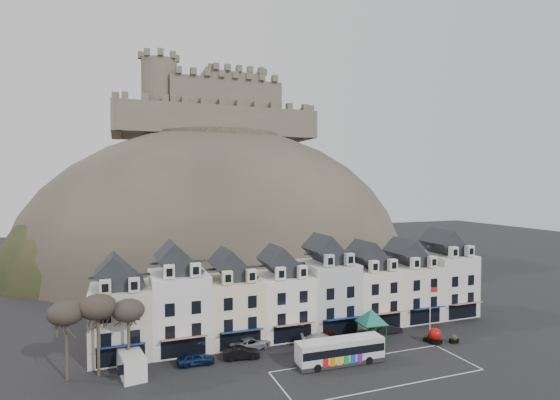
{
  "coord_description": "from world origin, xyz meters",
  "views": [
    {
      "loc": [
        -23.95,
        -38.36,
        20.22
      ],
      "look_at": [
        -0.62,
        24.0,
        17.66
      ],
      "focal_mm": 28.0,
      "sensor_mm": 36.0,
      "label": 1
    }
  ],
  "objects_px": {
    "bus_shelter": "(371,316)",
    "car_white": "(323,341)",
    "car_charcoal": "(388,329)",
    "bus": "(340,350)",
    "car_maroon": "(326,337)",
    "car_navy": "(196,359)",
    "car_silver": "(250,343)",
    "car_black": "(241,353)",
    "flagpole": "(431,309)",
    "white_van": "(131,364)",
    "red_buoy": "(435,336)"
  },
  "relations": [
    {
      "from": "car_white",
      "to": "bus",
      "type": "bearing_deg",
      "value": -168.89
    },
    {
      "from": "car_navy",
      "to": "car_black",
      "type": "relative_size",
      "value": 0.99
    },
    {
      "from": "car_silver",
      "to": "car_charcoal",
      "type": "height_order",
      "value": "car_silver"
    },
    {
      "from": "car_black",
      "to": "car_white",
      "type": "bearing_deg",
      "value": -80.74
    },
    {
      "from": "bus",
      "to": "car_navy",
      "type": "height_order",
      "value": "bus"
    },
    {
      "from": "bus_shelter",
      "to": "red_buoy",
      "type": "distance_m",
      "value": 8.21
    },
    {
      "from": "bus",
      "to": "car_silver",
      "type": "relative_size",
      "value": 1.98
    },
    {
      "from": "flagpole",
      "to": "car_maroon",
      "type": "bearing_deg",
      "value": 160.84
    },
    {
      "from": "car_navy",
      "to": "car_maroon",
      "type": "xyz_separation_m",
      "value": [
        16.8,
        1.29,
        -0.08
      ]
    },
    {
      "from": "white_van",
      "to": "car_navy",
      "type": "bearing_deg",
      "value": -6.94
    },
    {
      "from": "red_buoy",
      "to": "white_van",
      "type": "distance_m",
      "value": 36.37
    },
    {
      "from": "bus",
      "to": "white_van",
      "type": "relative_size",
      "value": 1.86
    },
    {
      "from": "red_buoy",
      "to": "flagpole",
      "type": "distance_m",
      "value": 3.21
    },
    {
      "from": "red_buoy",
      "to": "car_charcoal",
      "type": "relative_size",
      "value": 0.51
    },
    {
      "from": "red_buoy",
      "to": "white_van",
      "type": "xyz_separation_m",
      "value": [
        -36.17,
        3.88,
        0.18
      ]
    },
    {
      "from": "car_charcoal",
      "to": "car_silver",
      "type": "bearing_deg",
      "value": 87.55
    },
    {
      "from": "car_white",
      "to": "car_maroon",
      "type": "distance_m",
      "value": 1.9
    },
    {
      "from": "red_buoy",
      "to": "car_black",
      "type": "bearing_deg",
      "value": 170.89
    },
    {
      "from": "car_white",
      "to": "car_black",
      "type": "bearing_deg",
      "value": 105.77
    },
    {
      "from": "car_navy",
      "to": "white_van",
      "type": "bearing_deg",
      "value": 92.98
    },
    {
      "from": "car_navy",
      "to": "car_white",
      "type": "bearing_deg",
      "value": -89.12
    },
    {
      "from": "car_silver",
      "to": "car_charcoal",
      "type": "xyz_separation_m",
      "value": [
        18.95,
        -1.15,
        -0.09
      ]
    },
    {
      "from": "bus",
      "to": "white_van",
      "type": "xyz_separation_m",
      "value": [
        -21.95,
        5.25,
        -0.39
      ]
    },
    {
      "from": "car_navy",
      "to": "car_charcoal",
      "type": "bearing_deg",
      "value": -85.9
    },
    {
      "from": "flagpole",
      "to": "white_van",
      "type": "xyz_separation_m",
      "value": [
        -36.24,
        2.94,
        -2.89
      ]
    },
    {
      "from": "car_white",
      "to": "car_charcoal",
      "type": "height_order",
      "value": "car_white"
    },
    {
      "from": "flagpole",
      "to": "white_van",
      "type": "bearing_deg",
      "value": 175.37
    },
    {
      "from": "red_buoy",
      "to": "car_silver",
      "type": "height_order",
      "value": "red_buoy"
    },
    {
      "from": "red_buoy",
      "to": "flagpole",
      "type": "relative_size",
      "value": 0.27
    },
    {
      "from": "bus",
      "to": "flagpole",
      "type": "height_order",
      "value": "flagpole"
    },
    {
      "from": "white_van",
      "to": "car_maroon",
      "type": "height_order",
      "value": "white_van"
    },
    {
      "from": "car_navy",
      "to": "car_black",
      "type": "distance_m",
      "value": 5.2
    },
    {
      "from": "car_black",
      "to": "car_maroon",
      "type": "xyz_separation_m",
      "value": [
        11.6,
        1.47,
        -0.07
      ]
    },
    {
      "from": "red_buoy",
      "to": "car_white",
      "type": "height_order",
      "value": "red_buoy"
    },
    {
      "from": "white_van",
      "to": "car_charcoal",
      "type": "bearing_deg",
      "value": -6.06
    },
    {
      "from": "car_charcoal",
      "to": "car_white",
      "type": "bearing_deg",
      "value": 98.4
    },
    {
      "from": "car_white",
      "to": "car_charcoal",
      "type": "distance_m",
      "value": 10.49
    },
    {
      "from": "bus_shelter",
      "to": "car_white",
      "type": "relative_size",
      "value": 1.2
    },
    {
      "from": "flagpole",
      "to": "car_charcoal",
      "type": "xyz_separation_m",
      "value": [
        -3.47,
        4.28,
        -3.44
      ]
    },
    {
      "from": "bus",
      "to": "bus_shelter",
      "type": "xyz_separation_m",
      "value": [
        7.12,
        4.87,
        1.63
      ]
    },
    {
      "from": "bus_shelter",
      "to": "car_charcoal",
      "type": "xyz_separation_m",
      "value": [
        3.7,
        1.72,
        -2.57
      ]
    },
    {
      "from": "bus",
      "to": "car_charcoal",
      "type": "xyz_separation_m",
      "value": [
        10.83,
        6.59,
        -0.94
      ]
    },
    {
      "from": "bus",
      "to": "car_black",
      "type": "relative_size",
      "value": 2.41
    },
    {
      "from": "car_white",
      "to": "car_maroon",
      "type": "height_order",
      "value": "car_white"
    },
    {
      "from": "bus",
      "to": "car_maroon",
      "type": "bearing_deg",
      "value": 77.97
    },
    {
      "from": "car_maroon",
      "to": "car_charcoal",
      "type": "distance_m",
      "value": 9.2
    },
    {
      "from": "bus_shelter",
      "to": "flagpole",
      "type": "height_order",
      "value": "flagpole"
    },
    {
      "from": "bus",
      "to": "car_charcoal",
      "type": "bearing_deg",
      "value": 32.94
    },
    {
      "from": "bus",
      "to": "car_silver",
      "type": "distance_m",
      "value": 11.26
    },
    {
      "from": "car_white",
      "to": "car_charcoal",
      "type": "relative_size",
      "value": 1.41
    }
  ]
}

